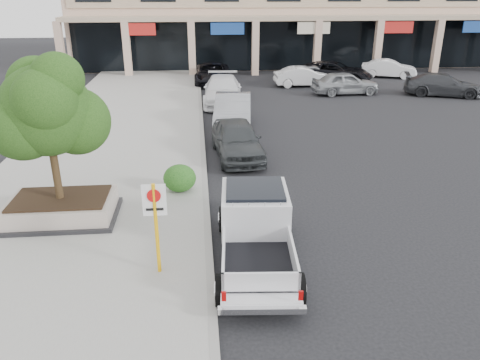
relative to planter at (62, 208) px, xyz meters
name	(u,v)px	position (x,y,z in m)	size (l,w,h in m)	color
ground	(266,249)	(5.83, -2.08, -0.48)	(120.00, 120.00, 0.00)	black
sidewalk	(99,172)	(0.33, 3.92, -0.40)	(8.00, 52.00, 0.15)	gray
curb	(204,169)	(4.28, 3.92, -0.40)	(0.20, 52.00, 0.15)	gray
strip_mall	(301,9)	(13.83, 31.85, 4.27)	(40.55, 12.43, 9.50)	tan
planter	(62,208)	(0.00, 0.00, 0.00)	(3.20, 2.20, 0.68)	black
planter_tree	(53,110)	(0.13, 0.15, 2.94)	(2.90, 2.55, 4.00)	#331E13
no_parking_sign	(156,217)	(3.06, -3.12, 1.16)	(0.55, 0.09, 2.30)	#FAB30D
hedge	(180,178)	(3.44, 1.70, 0.14)	(1.10, 0.99, 0.94)	#154313
pickup_truck	(256,233)	(5.48, -2.66, 0.35)	(1.95, 5.27, 1.66)	silver
curb_car_a	(237,139)	(5.69, 5.40, 0.29)	(1.80, 4.47, 1.52)	#323537
curb_car_b	(233,112)	(5.86, 9.78, 0.35)	(1.75, 5.01, 1.65)	gray
curb_car_c	(223,90)	(5.66, 15.15, 0.32)	(2.24, 5.51, 1.60)	white
curb_car_d	(212,73)	(5.27, 21.66, 0.26)	(2.44, 5.29, 1.47)	black
lot_car_a	(345,83)	(13.83, 17.06, 0.27)	(1.75, 4.35, 1.48)	gray
lot_car_b	(303,77)	(11.68, 19.98, 0.21)	(1.44, 4.13, 1.36)	silver
lot_car_c	(443,85)	(20.02, 16.08, 0.23)	(1.97, 4.83, 1.40)	#313337
lot_car_d	(334,72)	(14.19, 21.04, 0.30)	(2.57, 5.58, 1.55)	black
lot_car_e	(313,74)	(12.65, 21.10, 0.20)	(1.60, 3.99, 1.36)	gray
lot_car_f	(389,69)	(19.09, 22.87, 0.21)	(1.45, 4.15, 1.37)	white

